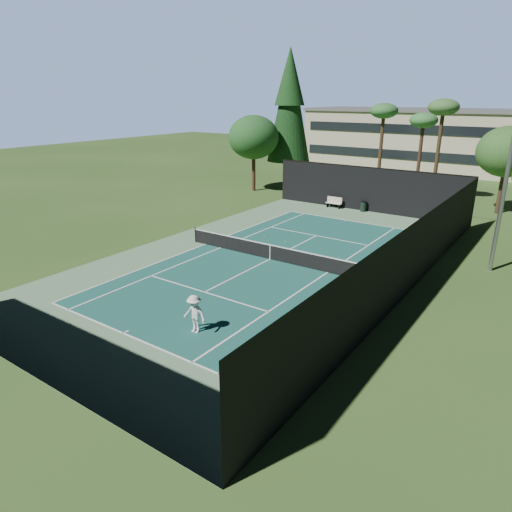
{
  "coord_description": "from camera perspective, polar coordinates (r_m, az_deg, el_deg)",
  "views": [
    {
      "loc": [
        15.14,
        -23.22,
        9.98
      ],
      "look_at": [
        1.0,
        -3.0,
        1.3
      ],
      "focal_mm": 32.0,
      "sensor_mm": 36.0,
      "label": 1
    }
  ],
  "objects": [
    {
      "name": "decid_tree_c",
      "position": [
        50.66,
        -0.3,
        14.61
      ],
      "size": [
        5.44,
        5.44,
        8.09
      ],
      "color": "#4D3121",
      "rests_on": "ground"
    },
    {
      "name": "player",
      "position": [
        20.44,
        -7.69,
        -7.2
      ],
      "size": [
        1.19,
        0.73,
        1.79
      ],
      "primitive_type": "imported",
      "rotation": [
        0.0,
        0.0,
        0.06
      ],
      "color": "white",
      "rests_on": "ground"
    },
    {
      "name": "tennis_ball_d",
      "position": [
        34.07,
        1.05,
        2.41
      ],
      "size": [
        0.07,
        0.07,
        0.07
      ],
      "primitive_type": "sphere",
      "color": "#E2ED36",
      "rests_on": "ground"
    },
    {
      "name": "tennis_ball_c",
      "position": [
        30.24,
        4.88,
        0.11
      ],
      "size": [
        0.07,
        0.07,
        0.07
      ],
      "primitive_type": "sphere",
      "color": "#CDEB35",
      "rests_on": "ground"
    },
    {
      "name": "apron_slab",
      "position": [
        29.47,
        1.75,
        -0.42
      ],
      "size": [
        18.0,
        32.0,
        0.01
      ],
      "primitive_type": "cube",
      "color": "#618A62",
      "rests_on": "ground"
    },
    {
      "name": "court_lines",
      "position": [
        29.46,
        1.75,
        -0.39
      ],
      "size": [
        11.07,
        23.87,
        0.01
      ],
      "color": "white",
      "rests_on": "ground"
    },
    {
      "name": "tennis_ball_b",
      "position": [
        32.97,
        3.7,
        1.78
      ],
      "size": [
        0.08,
        0.08,
        0.08
      ],
      "primitive_type": "sphere",
      "color": "#D1E534",
      "rests_on": "ground"
    },
    {
      "name": "park_bench",
      "position": [
        43.8,
        9.73,
        6.67
      ],
      "size": [
        1.5,
        0.45,
        1.02
      ],
      "color": "beige",
      "rests_on": "ground"
    },
    {
      "name": "court_surface",
      "position": [
        29.46,
        1.75,
        -0.41
      ],
      "size": [
        10.97,
        23.77,
        0.01
      ],
      "primitive_type": "cube",
      "color": "#1B574D",
      "rests_on": "ground"
    },
    {
      "name": "light_pole",
      "position": [
        29.6,
        29.1,
        10.16
      ],
      "size": [
        0.9,
        0.25,
        12.22
      ],
      "color": "gray",
      "rests_on": "ground"
    },
    {
      "name": "tennis_net",
      "position": [
        29.28,
        1.76,
        0.6
      ],
      "size": [
        12.9,
        0.1,
        1.1
      ],
      "color": "black",
      "rests_on": "ground"
    },
    {
      "name": "fence",
      "position": [
        28.9,
        1.86,
        3.36
      ],
      "size": [
        18.04,
        32.05,
        4.03
      ],
      "color": "black",
      "rests_on": "ground"
    },
    {
      "name": "palm_b",
      "position": [
        51.15,
        20.19,
        15.32
      ],
      "size": [
        2.8,
        2.8,
        8.42
      ],
      "color": "#42281C",
      "rests_on": "ground"
    },
    {
      "name": "ground",
      "position": [
        29.47,
        1.75,
        -0.43
      ],
      "size": [
        160.0,
        160.0,
        0.0
      ],
      "primitive_type": "plane",
      "color": "#2F501E",
      "rests_on": "ground"
    },
    {
      "name": "pine_tree",
      "position": [
        52.75,
        4.22,
        18.87
      ],
      "size": [
        4.8,
        4.8,
        15.0
      ],
      "color": "#422D1C",
      "rests_on": "ground"
    },
    {
      "name": "decid_tree_a",
      "position": [
        45.74,
        28.94,
        11.32
      ],
      "size": [
        5.12,
        5.12,
        7.62
      ],
      "color": "#402D1B",
      "rests_on": "ground"
    },
    {
      "name": "trash_bin",
      "position": [
        42.88,
        13.28,
        6.06
      ],
      "size": [
        0.56,
        0.56,
        0.95
      ],
      "color": "black",
      "rests_on": "ground"
    },
    {
      "name": "tennis_ball_a",
      "position": [
        22.95,
        -22.25,
        -7.86
      ],
      "size": [
        0.08,
        0.08,
        0.08
      ],
      "primitive_type": "sphere",
      "color": "#CEDC32",
      "rests_on": "ground"
    },
    {
      "name": "palm_c",
      "position": [
        47.57,
        22.35,
        16.35
      ],
      "size": [
        2.8,
        2.8,
        9.77
      ],
      "color": "#42301C",
      "rests_on": "ground"
    },
    {
      "name": "campus_building",
      "position": [
        71.08,
        23.19,
        13.22
      ],
      "size": [
        40.5,
        12.5,
        8.3
      ],
      "color": "beige",
      "rests_on": "ground"
    },
    {
      "name": "palm_a",
      "position": [
        50.27,
        15.68,
        16.66
      ],
      "size": [
        2.8,
        2.8,
        9.32
      ],
      "color": "#452F1D",
      "rests_on": "ground"
    }
  ]
}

